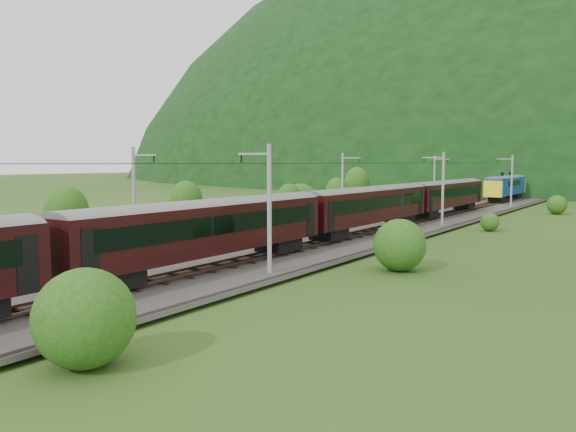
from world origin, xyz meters
The scene contains 14 objects.
ground centered at (0.00, 0.00, 0.00)m, with size 600.00×600.00×0.00m, color #274816.
railbed centered at (0.00, 10.00, 0.15)m, with size 14.00×220.00×0.30m, color #38332D.
track_left centered at (-2.40, 10.00, 0.37)m, with size 2.40×220.00×0.27m.
track_right centered at (2.40, 10.00, 0.37)m, with size 2.40×220.00×0.27m.
catenary_left centered at (-6.12, 32.00, 4.50)m, with size 2.54×192.28×8.00m.
catenary_right centered at (6.12, 32.00, 4.50)m, with size 2.54×192.28×8.00m.
overhead_wires centered at (0.00, 10.00, 7.10)m, with size 4.83×198.00×0.03m.
mountain_ridge centered at (-120.00, 300.00, 0.00)m, with size 336.00×280.00×132.00m, color black.
train centered at (2.40, -1.81, 3.55)m, with size 3.00×167.56×5.22m.
hazard_post_near centered at (-0.29, 36.45, 0.97)m, with size 0.14×0.14×1.35m, color red.
hazard_post_far centered at (0.02, 31.41, 1.06)m, with size 0.16×0.16×1.52m, color red.
signal centered at (-3.77, 49.01, 1.74)m, with size 0.27×0.27×2.45m.
vegetation_left centered at (-14.31, 14.06, 2.57)m, with size 14.42×147.32×6.90m.
vegetation_right centered at (11.83, 0.02, 1.43)m, with size 6.90×98.50×3.18m.
Camera 1 is at (26.56, -27.87, 7.16)m, focal length 35.00 mm.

